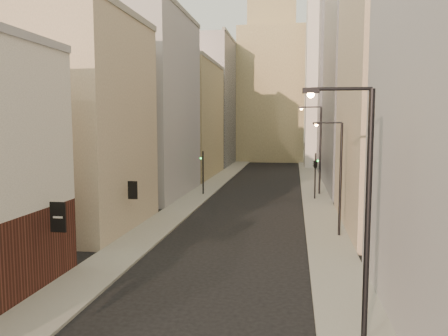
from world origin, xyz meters
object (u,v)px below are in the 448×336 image
streetlamp_near (361,203)px  streetlamp_far (318,145)px  white_tower (328,66)px  traffic_light_left (203,165)px  clock_tower (272,80)px  traffic_light_right (315,163)px  streetlamp_mid (338,172)px

streetlamp_near → streetlamp_far: 34.51m
white_tower → traffic_light_left: white_tower is taller
clock_tower → white_tower: clock_tower is taller
white_tower → traffic_light_right: white_tower is taller
streetlamp_far → traffic_light_left: 13.20m
white_tower → traffic_light_right: 39.47m
streetlamp_far → traffic_light_right: size_ratio=2.00×
streetlamp_near → traffic_light_right: bearing=86.9°
streetlamp_near → traffic_light_left: size_ratio=1.88×
streetlamp_near → traffic_light_left: streetlamp_near is taller
streetlamp_near → streetlamp_mid: streetlamp_near is taller
streetlamp_far → streetlamp_mid: bearing=-79.8°
traffic_light_left → streetlamp_mid: bearing=143.9°
white_tower → streetlamp_far: (-3.30, -33.11, -12.88)m
white_tower → traffic_light_left: (-16.10, -35.32, -15.20)m
clock_tower → traffic_light_left: bearing=-95.9°
streetlamp_far → traffic_light_left: bearing=-161.3°
streetlamp_near → traffic_light_right: size_ratio=1.88×
traffic_light_right → clock_tower: bearing=-73.2°
white_tower → streetlamp_mid: size_ratio=5.03×
traffic_light_right → streetlamp_near: bearing=98.8°
traffic_light_left → traffic_light_right: (12.40, -1.14, 0.55)m
streetlamp_mid → streetlamp_far: (-0.42, 18.58, 1.01)m
streetlamp_near → streetlamp_mid: bearing=84.2°
traffic_light_left → traffic_light_right: 12.47m
streetlamp_far → traffic_light_left: (-12.81, -2.21, -2.32)m
clock_tower → traffic_light_left: 51.59m
streetlamp_mid → traffic_light_left: size_ratio=1.65×
streetlamp_near → traffic_light_right: streetlamp_near is taller
clock_tower → white_tower: 17.83m
traffic_light_left → streetlamp_near: bearing=126.1°
streetlamp_near → streetlamp_far: bearing=86.3°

